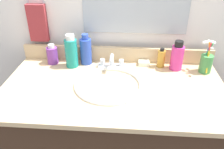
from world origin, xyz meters
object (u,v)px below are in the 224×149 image
at_px(hand_towel, 38,23).
at_px(bottle_oil_amber, 161,58).
at_px(cup_green, 206,62).
at_px(faucet, 112,63).
at_px(bottle_mouthwash_teal, 71,52).
at_px(bottle_shampoo_blue, 86,51).
at_px(soap_bar, 144,63).
at_px(bottle_soap_pink, 177,57).
at_px(bottle_cream_purple, 52,55).

bearing_deg(hand_towel, bottle_oil_amber, -6.07).
bearing_deg(cup_green, faucet, 178.65).
relative_size(bottle_mouthwash_teal, bottle_shampoo_blue, 1.06).
bearing_deg(faucet, cup_green, -1.35).
xyz_separation_m(bottle_oil_amber, cup_green, (0.24, -0.05, 0.01)).
relative_size(bottle_mouthwash_teal, soap_bar, 3.05).
distance_m(faucet, bottle_soap_pink, 0.37).
relative_size(hand_towel, faucet, 1.38).
xyz_separation_m(faucet, cup_green, (0.53, -0.01, 0.03)).
relative_size(faucet, bottle_cream_purple, 1.33).
height_order(faucet, bottle_shampoo_blue, bottle_shampoo_blue).
distance_m(bottle_soap_pink, bottle_oil_amber, 0.09).
bearing_deg(soap_bar, bottle_oil_amber, -7.18).
bearing_deg(faucet, hand_towel, 166.13).
relative_size(bottle_soap_pink, bottle_oil_amber, 1.49).
xyz_separation_m(bottle_shampoo_blue, soap_bar, (0.34, 0.00, -0.07)).
xyz_separation_m(bottle_soap_pink, cup_green, (0.16, -0.02, -0.02)).
relative_size(faucet, bottle_oil_amber, 1.39).
xyz_separation_m(bottle_soap_pink, bottle_cream_purple, (-0.73, 0.02, -0.02)).
bearing_deg(bottle_mouthwash_teal, faucet, 0.38).
distance_m(faucet, bottle_cream_purple, 0.36).
bearing_deg(soap_bar, faucet, -166.55).
bearing_deg(hand_towel, bottle_mouthwash_teal, -27.52).
bearing_deg(bottle_shampoo_blue, bottle_mouthwash_teal, -149.63).
height_order(bottle_cream_purple, cup_green, cup_green).
xyz_separation_m(bottle_cream_purple, cup_green, (0.88, -0.04, 0.01)).
bearing_deg(bottle_soap_pink, hand_towel, 173.03).
height_order(hand_towel, bottle_cream_purple, hand_towel).
bearing_deg(bottle_cream_purple, cup_green, -2.66).
relative_size(bottle_soap_pink, bottle_mouthwash_teal, 0.88).
xyz_separation_m(hand_towel, bottle_oil_amber, (0.73, -0.08, -0.17)).
distance_m(faucet, bottle_mouthwash_teal, 0.24).
height_order(faucet, soap_bar, faucet).
bearing_deg(cup_green, hand_towel, 172.80).
height_order(bottle_soap_pink, bottle_cream_purple, bottle_soap_pink).
bearing_deg(bottle_shampoo_blue, bottle_oil_amber, -1.33).
xyz_separation_m(hand_towel, bottle_cream_purple, (0.09, -0.08, -0.17)).
bearing_deg(faucet, soap_bar, 13.45).
xyz_separation_m(bottle_soap_pink, soap_bar, (-0.18, 0.03, -0.07)).
relative_size(bottle_shampoo_blue, cup_green, 0.99).
xyz_separation_m(bottle_mouthwash_teal, cup_green, (0.76, -0.01, -0.03)).
bearing_deg(bottle_oil_amber, hand_towel, 173.93).
distance_m(faucet, bottle_shampoo_blue, 0.17).
bearing_deg(bottle_soap_pink, bottle_cream_purple, 178.59).
relative_size(faucet, bottle_shampoo_blue, 0.87).
bearing_deg(bottle_mouthwash_teal, bottle_shampoo_blue, 30.37).
bearing_deg(bottle_shampoo_blue, soap_bar, 0.32).
bearing_deg(bottle_mouthwash_teal, soap_bar, 6.30).
height_order(bottle_soap_pink, bottle_mouthwash_teal, bottle_mouthwash_teal).
xyz_separation_m(bottle_mouthwash_teal, bottle_cream_purple, (-0.12, 0.03, -0.04)).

